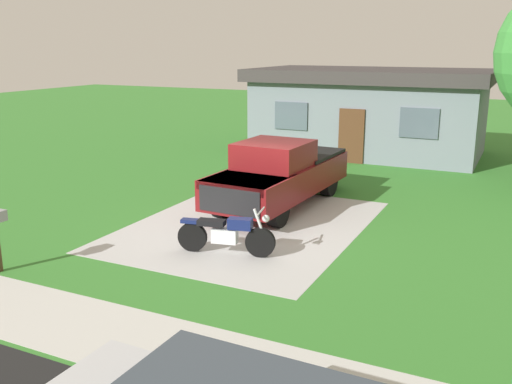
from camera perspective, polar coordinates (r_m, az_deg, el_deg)
name	(u,v)px	position (r m, az deg, el deg)	size (l,w,h in m)	color
ground_plane	(249,225)	(14.53, -0.72, -3.34)	(80.00, 80.00, 0.00)	#36792C
driveway_pad	(249,225)	(14.53, -0.72, -3.33)	(5.49, 7.16, 0.01)	#B4B4B4
sidewalk_strip	(85,327)	(9.94, -16.75, -12.81)	(36.00, 1.80, 0.01)	beige
motorcycle	(227,234)	(12.45, -2.97, -4.18)	(2.18, 0.83, 1.09)	black
pickup_truck	(281,173)	(16.14, 2.51, 1.96)	(2.25, 5.71, 1.90)	black
neighbor_house	(369,110)	(24.64, 11.29, 8.04)	(9.60, 5.60, 3.50)	slate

